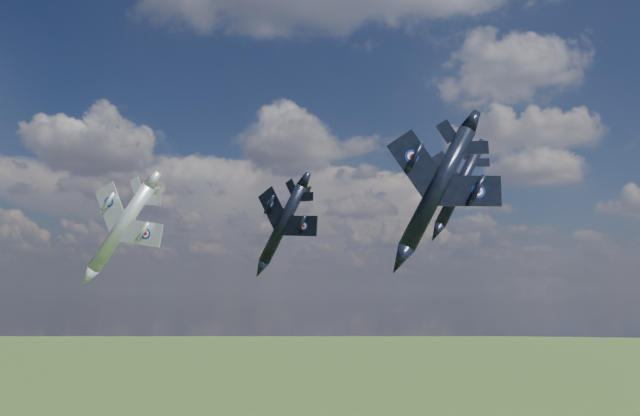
% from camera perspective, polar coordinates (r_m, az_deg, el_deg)
% --- Properties ---
extents(jet_lead_navy, '(15.77, 18.09, 8.36)m').
position_cam_1_polar(jet_lead_navy, '(78.70, -3.41, -1.45)').
color(jet_lead_navy, black).
extents(jet_right_navy, '(13.41, 16.63, 7.78)m').
position_cam_1_polar(jet_right_navy, '(50.72, 10.68, 1.81)').
color(jet_right_navy, black).
extents(jet_high_navy, '(14.78, 17.75, 7.99)m').
position_cam_1_polar(jet_high_navy, '(84.14, 12.54, 1.81)').
color(jet_high_navy, black).
extents(jet_left_silver, '(13.57, 17.68, 9.66)m').
position_cam_1_polar(jet_left_silver, '(75.59, -17.71, -1.72)').
color(jet_left_silver, '#B1B4BC').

